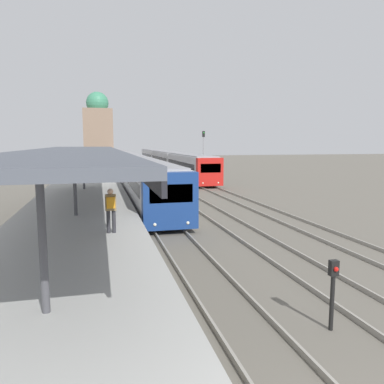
% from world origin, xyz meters
% --- Properties ---
extents(platform_canopy, '(4.00, 25.73, 3.03)m').
position_xyz_m(platform_canopy, '(-4.24, 14.83, 3.87)').
color(platform_canopy, '#4C515B').
rests_on(platform_canopy, station_platform).
extents(person_on_platform, '(0.40, 0.40, 1.66)m').
position_xyz_m(person_on_platform, '(-2.81, 10.93, 1.95)').
color(person_on_platform, '#2D2D33').
rests_on(person_on_platform, station_platform).
extents(train_near, '(2.62, 67.17, 3.06)m').
position_xyz_m(train_near, '(0.00, 47.33, 1.70)').
color(train_near, navy).
rests_on(train_near, ground_plane).
extents(train_far, '(2.52, 46.14, 3.01)m').
position_xyz_m(train_far, '(6.90, 53.36, 1.67)').
color(train_far, red).
rests_on(train_far, ground_plane).
extents(signal_post_near, '(0.20, 0.21, 1.67)m').
position_xyz_m(signal_post_near, '(1.91, 4.14, 1.04)').
color(signal_post_near, black).
rests_on(signal_post_near, ground_plane).
extents(signal_mast_far, '(0.28, 0.29, 5.67)m').
position_xyz_m(signal_mast_far, '(8.99, 40.24, 3.52)').
color(signal_mast_far, gray).
rests_on(signal_mast_far, ground_plane).
extents(distant_domed_building, '(4.52, 4.52, 12.28)m').
position_xyz_m(distant_domed_building, '(-3.13, 59.30, 5.81)').
color(distant_domed_building, '#89705B').
rests_on(distant_domed_building, ground_plane).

